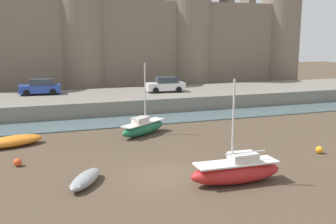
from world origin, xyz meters
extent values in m
plane|color=#4C3D2D|center=(0.00, 0.00, 0.00)|extent=(160.00, 160.00, 0.00)
cube|color=slate|center=(0.00, 14.08, 0.05)|extent=(80.00, 4.50, 0.10)
cube|color=slate|center=(0.00, 21.33, 0.72)|extent=(70.23, 10.00, 1.45)
cube|color=#7A6B5B|center=(0.00, 31.61, 5.97)|extent=(58.23, 2.80, 11.94)
cylinder|color=#7A6B5B|center=(0.00, 31.61, 8.01)|extent=(5.73, 5.73, 16.01)
cylinder|color=#7A6B5B|center=(14.56, 31.61, 8.01)|extent=(5.73, 5.73, 16.01)
cylinder|color=#7A6B5B|center=(29.12, 31.61, 8.01)|extent=(5.73, 5.73, 16.01)
cube|color=#746557|center=(23.44, 31.61, 12.49)|extent=(1.10, 2.52, 1.10)
ellipsoid|color=orange|center=(-7.78, 8.86, 0.36)|extent=(4.24, 2.69, 0.73)
ellipsoid|color=gold|center=(-7.78, 8.86, 0.42)|extent=(3.46, 2.15, 0.40)
cube|color=beige|center=(-7.50, 8.95, 0.46)|extent=(0.60, 1.28, 0.06)
ellipsoid|color=red|center=(3.04, -2.23, 0.56)|extent=(4.92, 1.58, 1.12)
cube|color=silver|center=(3.04, -2.23, 1.08)|extent=(4.33, 1.35, 0.08)
cube|color=silver|center=(3.41, -2.24, 1.34)|extent=(1.39, 0.97, 0.44)
cylinder|color=silver|center=(2.80, -2.23, 3.21)|extent=(0.10, 0.10, 4.19)
cylinder|color=silver|center=(3.53, -2.25, 1.57)|extent=(2.20, 0.15, 0.08)
ellipsoid|color=#1E6B47|center=(1.44, 9.04, 0.48)|extent=(4.48, 3.63, 0.97)
cube|color=silver|center=(1.44, 9.04, 0.93)|extent=(3.92, 3.17, 0.08)
cube|color=silver|center=(1.15, 8.84, 1.19)|extent=(1.49, 1.35, 0.44)
cylinder|color=silver|center=(1.63, 9.18, 3.19)|extent=(0.10, 0.10, 4.44)
cylinder|color=silver|center=(1.06, 8.77, 1.42)|extent=(1.77, 1.29, 0.08)
ellipsoid|color=gray|center=(-4.16, 0.04, 0.31)|extent=(2.36, 3.07, 0.62)
ellipsoid|color=silver|center=(-4.16, 0.04, 0.37)|extent=(1.91, 2.50, 0.34)
cube|color=beige|center=(-4.04, 0.23, 0.41)|extent=(0.77, 0.58, 0.06)
cube|color=beige|center=(-4.77, -0.97, 0.39)|extent=(0.58, 0.50, 0.08)
sphere|color=#E04C1E|center=(-7.41, 4.29, 0.24)|extent=(0.47, 0.47, 0.47)
sphere|color=orange|center=(10.63, 0.58, 0.24)|extent=(0.48, 0.48, 0.48)
cube|color=#263F99|center=(-5.49, 23.54, 2.05)|extent=(4.21, 2.00, 0.80)
cube|color=#2D3842|center=(-5.34, 23.53, 2.75)|extent=(2.36, 1.66, 0.64)
cylinder|color=black|center=(-6.82, 22.79, 1.77)|extent=(0.65, 0.23, 0.64)
cylinder|color=black|center=(-6.70, 24.48, 1.77)|extent=(0.65, 0.23, 0.64)
cylinder|color=black|center=(-4.29, 22.60, 1.77)|extent=(0.65, 0.23, 0.64)
cylinder|color=black|center=(-4.16, 24.29, 1.77)|extent=(0.65, 0.23, 0.64)
cube|color=silver|center=(7.36, 21.04, 2.05)|extent=(4.21, 2.00, 0.80)
cube|color=#2D3842|center=(7.51, 21.03, 2.75)|extent=(2.36, 1.66, 0.64)
cylinder|color=black|center=(6.03, 20.28, 1.77)|extent=(0.65, 0.23, 0.64)
cylinder|color=black|center=(6.16, 21.98, 1.77)|extent=(0.65, 0.23, 0.64)
cylinder|color=black|center=(8.57, 20.10, 1.77)|extent=(0.65, 0.23, 0.64)
cylinder|color=black|center=(8.69, 21.79, 1.77)|extent=(0.65, 0.23, 0.64)
camera|label=1|loc=(-6.50, -18.86, 7.26)|focal=42.00mm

